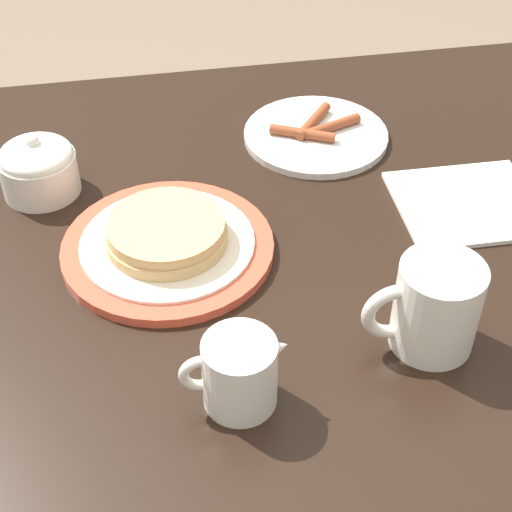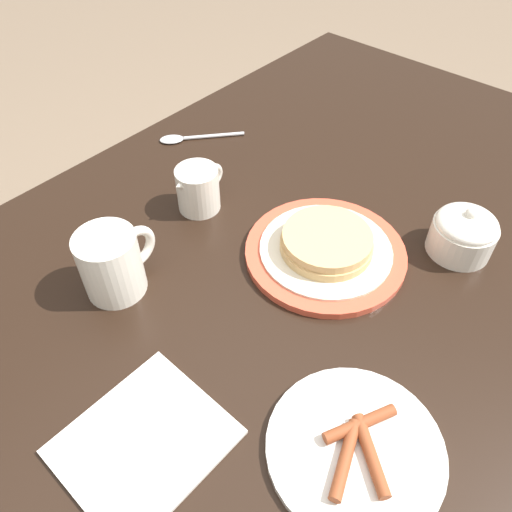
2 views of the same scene
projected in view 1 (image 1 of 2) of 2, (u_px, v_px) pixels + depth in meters
dining_table at (209, 330)px, 0.97m from camera, size 1.46×0.91×0.74m
pancake_plate at (167, 241)px, 0.90m from camera, size 0.25×0.25×0.04m
side_plate_bacon at (316, 134)px, 1.08m from camera, size 0.20×0.20×0.02m
coffee_mug at (434, 306)px, 0.77m from camera, size 0.12×0.09×0.10m
creamer_pitcher at (240, 372)px, 0.72m from camera, size 0.11×0.07×0.08m
sugar_bowl at (38, 167)px, 0.97m from camera, size 0.10×0.10×0.08m
napkin at (467, 204)px, 0.97m from camera, size 0.18×0.16×0.01m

